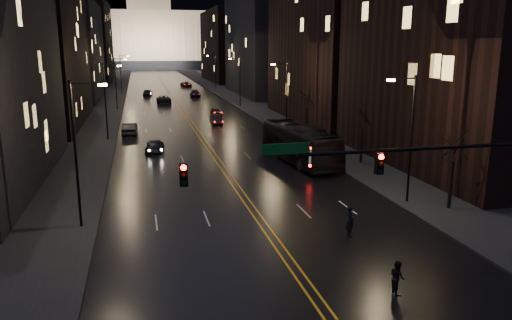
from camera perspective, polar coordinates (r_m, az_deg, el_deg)
ground at (r=24.31m, az=5.57°, el=-13.81°), size 900.00×900.00×0.00m
road at (r=151.08m, az=-10.54°, el=8.52°), size 20.00×320.00×0.02m
sidewalk_left at (r=151.07m, az=-15.90°, el=8.27°), size 8.00×320.00×0.16m
sidewalk_right at (r=152.39m, az=-5.22°, el=8.74°), size 8.00×320.00×0.16m
center_line at (r=151.08m, az=-10.54°, el=8.52°), size 0.62×320.00×0.01m
building_left_mid at (r=75.86m, az=-24.46°, el=14.10°), size 12.00×30.00×28.00m
building_left_far at (r=113.38m, az=-20.62°, el=11.61°), size 12.00×34.00×20.00m
building_left_dist at (r=161.12m, az=-18.56°, el=12.61°), size 12.00×40.00×24.00m
building_right_near at (r=49.36m, az=22.24°, el=13.23°), size 12.00×26.00×24.00m
building_right_mid at (r=116.01m, az=0.90°, el=13.90°), size 12.00×34.00×26.00m
building_right_dist at (r=162.97m, az=-3.30°, el=12.88°), size 12.00×40.00×22.00m
capitol at (r=270.69m, az=-12.01°, el=13.92°), size 90.00×50.00×58.50m
traffic_signal at (r=25.00m, az=18.77°, el=-1.21°), size 17.29×0.45×7.00m
streetlamp_right_near at (r=35.89m, az=17.10°, el=2.99°), size 2.13×0.25×9.00m
streetlamp_left_near at (r=31.28m, az=-19.65°, el=1.42°), size 2.13×0.25×9.00m
streetlamp_right_mid at (r=63.40m, az=3.38°, el=7.59°), size 2.13×0.25×9.00m
streetlamp_left_mid at (r=60.91m, az=-16.67°, el=6.86°), size 2.13×0.25×9.00m
streetlamp_right_far at (r=92.47m, az=-1.96°, el=9.26°), size 2.13×0.25×9.00m
streetlamp_left_far at (r=90.78m, az=-15.64°, el=8.73°), size 2.13×0.25×9.00m
streetlamp_right_dist at (r=121.99m, az=-4.76°, el=10.09°), size 2.13×0.25×9.00m
streetlamp_left_dist at (r=120.72m, az=-15.11°, el=9.67°), size 2.13×0.25×9.00m
tree_right_near at (r=35.50m, az=21.71°, el=1.62°), size 2.40×2.40×6.65m
tree_right_mid at (r=47.48m, az=12.12°, el=4.88°), size 2.40×2.40×6.65m
tree_right_far at (r=62.22m, az=5.85°, el=6.93°), size 2.40×2.40×6.65m
bus at (r=47.85m, az=4.98°, el=1.86°), size 4.27×13.13×3.59m
oncoming_car_a at (r=53.20m, az=-11.52°, el=1.61°), size 2.27×4.57×1.50m
oncoming_car_b at (r=64.48m, az=-14.23°, el=3.46°), size 1.94×4.88×1.58m
oncoming_car_c at (r=100.03m, az=-10.51°, el=6.86°), size 2.69×5.75×1.59m
oncoming_car_d at (r=115.62m, az=-12.28°, el=7.52°), size 2.34×5.01×1.41m
receding_car_a at (r=71.26m, az=-4.55°, el=4.60°), size 1.61×4.25×1.38m
receding_car_b at (r=80.72m, az=-4.58°, el=5.53°), size 1.55×3.77×1.28m
receding_car_c at (r=110.82m, az=-6.98°, el=7.52°), size 2.23×5.23×1.50m
receding_car_d at (r=140.12m, az=-7.99°, el=8.57°), size 2.95×5.34×1.42m
pedestrian_a at (r=29.74m, az=10.68°, el=-6.90°), size 0.47×0.70×1.89m
pedestrian_b at (r=23.82m, az=15.85°, el=-12.76°), size 0.46×0.78×1.57m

